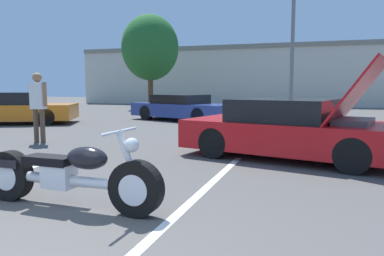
{
  "coord_description": "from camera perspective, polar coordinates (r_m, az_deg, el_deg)",
  "views": [
    {
      "loc": [
        2.34,
        -1.82,
        1.41
      ],
      "look_at": [
        0.61,
        3.38,
        0.8
      ],
      "focal_mm": 35.0,
      "sensor_mm": 36.0,
      "label": 1
    }
  ],
  "objects": [
    {
      "name": "parking_stripe_back",
      "position": [
        4.72,
        0.05,
        -10.99
      ],
      "size": [
        0.12,
        5.82,
        0.01
      ],
      "primitive_type": "cube",
      "color": "white",
      "rests_on": "ground"
    },
    {
      "name": "far_building",
      "position": [
        29.06,
        13.92,
        8.03
      ],
      "size": [
        32.0,
        4.2,
        4.4
      ],
      "color": "beige",
      "rests_on": "ground"
    },
    {
      "name": "light_pole",
      "position": [
        18.77,
        15.39,
        14.76
      ],
      "size": [
        1.21,
        0.28,
        7.67
      ],
      "color": "slate",
      "rests_on": "ground"
    },
    {
      "name": "tree_background",
      "position": [
        23.82,
        -6.41,
        12.05
      ],
      "size": [
        3.52,
        3.52,
        5.81
      ],
      "color": "brown",
      "rests_on": "ground"
    },
    {
      "name": "motorcycle",
      "position": [
        4.61,
        -18.31,
        -6.87
      ],
      "size": [
        2.39,
        0.7,
        0.94
      ],
      "rotation": [
        0.0,
        0.0,
        -0.03
      ],
      "color": "black",
      "rests_on": "ground"
    },
    {
      "name": "show_car_hood_open",
      "position": [
        7.62,
        15.02,
        -0.19
      ],
      "size": [
        4.44,
        2.84,
        1.92
      ],
      "rotation": [
        0.0,
        0.0,
        -0.24
      ],
      "color": "red",
      "rests_on": "ground"
    },
    {
      "name": "parked_car_mid_row",
      "position": [
        15.46,
        -1.39,
        3.08
      ],
      "size": [
        4.79,
        3.18,
        1.07
      ],
      "rotation": [
        0.0,
        0.0,
        -0.35
      ],
      "color": "navy",
      "rests_on": "ground"
    },
    {
      "name": "parked_car_left_row",
      "position": [
        15.66,
        -25.25,
        2.66
      ],
      "size": [
        4.61,
        3.46,
        1.18
      ],
      "rotation": [
        0.0,
        0.0,
        0.43
      ],
      "color": "orange",
      "rests_on": "ground"
    },
    {
      "name": "spectator_near_motorcycle",
      "position": [
        10.09,
        -22.39,
        3.8
      ],
      "size": [
        0.52,
        0.23,
        1.74
      ],
      "color": "brown",
      "rests_on": "ground"
    }
  ]
}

